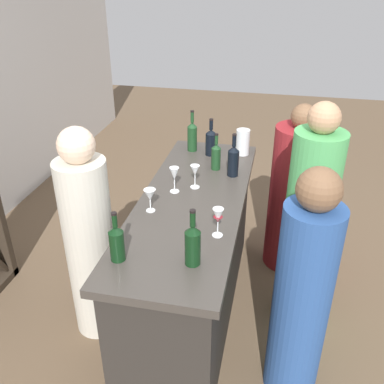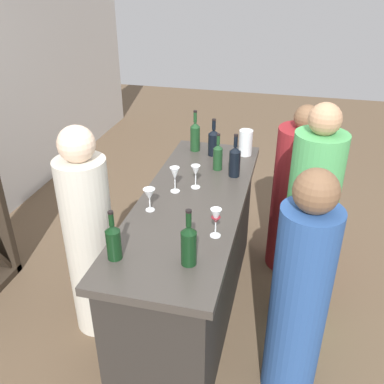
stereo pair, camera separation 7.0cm
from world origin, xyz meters
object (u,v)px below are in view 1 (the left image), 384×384
object	(u,v)px
wine_bottle_leftmost_dark_green	(117,242)
person_right_guest	(294,197)
wine_bottle_center_near_black	(233,160)
water_pitcher	(243,142)
person_center_guest	(307,227)
wine_bottle_far_right_olive_green	(192,136)
person_left_guest	(302,297)
wine_glass_near_left	(218,217)
wine_glass_far_left	(150,196)
wine_bottle_second_right_olive_green	(216,156)
wine_bottle_rightmost_near_black	(211,141)
wine_glass_near_center	(195,172)
wine_bottle_second_left_dark_green	(193,244)
wine_glass_near_right	(174,175)
person_server_behind	(90,243)

from	to	relation	value
wine_bottle_leftmost_dark_green	person_right_guest	xyz separation A→B (m)	(1.45, -0.91, -0.43)
wine_bottle_center_near_black	water_pitcher	bearing A→B (deg)	-3.50
water_pitcher	person_center_guest	xyz separation A→B (m)	(-0.65, -0.52, -0.31)
wine_bottle_far_right_olive_green	person_left_guest	xyz separation A→B (m)	(-1.26, -0.89, -0.39)
wine_bottle_leftmost_dark_green	person_center_guest	world-z (taller)	person_center_guest
person_center_guest	person_right_guest	bearing A→B (deg)	-78.72
wine_bottle_far_right_olive_green	wine_glass_near_left	bearing A→B (deg)	-161.22
person_left_guest	water_pitcher	bearing A→B (deg)	-85.74
wine_bottle_far_right_olive_green	person_right_guest	world-z (taller)	person_right_guest
wine_glass_far_left	person_center_guest	world-z (taller)	person_center_guest
wine_bottle_second_right_olive_green	wine_bottle_rightmost_near_black	xyz separation A→B (m)	(0.25, 0.08, 0.01)
person_right_guest	person_center_guest	bearing A→B (deg)	86.12
water_pitcher	person_center_guest	world-z (taller)	person_center_guest
wine_glass_near_left	wine_glass_near_center	xyz separation A→B (m)	(0.54, 0.24, -0.00)
person_center_guest	wine_bottle_rightmost_near_black	bearing A→B (deg)	-33.70
wine_bottle_second_left_dark_green	wine_bottle_rightmost_near_black	distance (m)	1.38
wine_bottle_far_right_olive_green	person_left_guest	world-z (taller)	person_left_guest
wine_bottle_far_right_olive_green	water_pitcher	bearing A→B (deg)	-88.29
wine_bottle_second_right_olive_green	wine_bottle_far_right_olive_green	distance (m)	0.39
person_center_guest	wine_glass_far_left	bearing A→B (deg)	22.99
wine_bottle_far_right_olive_green	water_pitcher	distance (m)	0.40
wine_glass_near_left	person_right_guest	distance (m)	1.29
wine_glass_near_left	water_pitcher	distance (m)	1.17
wine_bottle_far_right_olive_green	wine_glass_near_right	world-z (taller)	wine_bottle_far_right_olive_green
wine_glass_near_right	water_pitcher	bearing A→B (deg)	-27.12
wine_glass_near_right	person_center_guest	size ratio (longest dim) A/B	0.11
wine_glass_near_left	wine_glass_near_right	size ratio (longest dim) A/B	0.99
wine_glass_near_center	wine_glass_near_right	world-z (taller)	wine_glass_near_right
wine_glass_near_center	wine_bottle_center_near_black	bearing A→B (deg)	-43.63
person_center_guest	person_server_behind	xyz separation A→B (m)	(-0.41, 1.37, -0.05)
wine_bottle_leftmost_dark_green	wine_glass_near_center	distance (m)	0.88
wine_bottle_leftmost_dark_green	wine_glass_near_right	bearing A→B (deg)	-7.79
wine_glass_near_left	water_pitcher	size ratio (longest dim) A/B	0.86
person_left_guest	wine_bottle_second_left_dark_green	bearing A→B (deg)	-0.49
wine_bottle_far_right_olive_green	wine_glass_far_left	size ratio (longest dim) A/B	2.25
person_server_behind	water_pitcher	bearing A→B (deg)	41.79
wine_bottle_center_near_black	water_pitcher	world-z (taller)	wine_bottle_center_near_black
person_center_guest	wine_glass_near_center	bearing A→B (deg)	2.41
wine_bottle_second_left_dark_green	wine_glass_near_center	world-z (taller)	wine_bottle_second_left_dark_green
water_pitcher	person_left_guest	bearing A→B (deg)	-159.22
wine_bottle_second_left_dark_green	water_pitcher	distance (m)	1.44
wine_bottle_second_left_dark_green	wine_glass_near_center	xyz separation A→B (m)	(0.81, 0.16, -0.00)
wine_glass_near_left	person_left_guest	world-z (taller)	person_left_guest
wine_bottle_far_right_olive_green	wine_bottle_second_left_dark_green	bearing A→B (deg)	-167.77
wine_bottle_far_right_olive_green	wine_glass_near_left	xyz separation A→B (m)	(-1.16, -0.39, -0.01)
water_pitcher	person_server_behind	bearing A→B (deg)	141.16
wine_bottle_leftmost_dark_green	person_server_behind	bearing A→B (deg)	41.68
wine_bottle_leftmost_dark_green	wine_glass_near_right	xyz separation A→B (m)	(0.77, -0.11, 0.02)
wine_bottle_leftmost_dark_green	person_right_guest	size ratio (longest dim) A/B	0.20
wine_bottle_second_right_olive_green	wine_bottle_far_right_olive_green	bearing A→B (deg)	38.50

